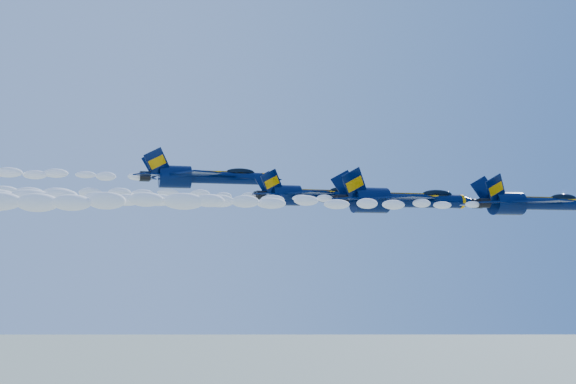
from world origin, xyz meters
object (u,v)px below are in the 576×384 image
object	(u,v)px
jet_second	(400,200)
jet_fourth	(204,177)
jet_lead	(532,203)
jet_third	(311,195)

from	to	relation	value
jet_second	jet_fourth	bearing A→B (deg)	138.35
jet_lead	jet_third	bearing A→B (deg)	140.83
jet_second	jet_fourth	world-z (taller)	jet_fourth
jet_second	jet_third	bearing A→B (deg)	130.70
jet_lead	jet_second	size ratio (longest dim) A/B	0.87
jet_lead	jet_fourth	size ratio (longest dim) A/B	0.85
jet_third	jet_fourth	world-z (taller)	jet_fourth
jet_lead	jet_second	distance (m)	13.41
jet_second	jet_third	distance (m)	11.07
jet_second	jet_third	world-z (taller)	jet_third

